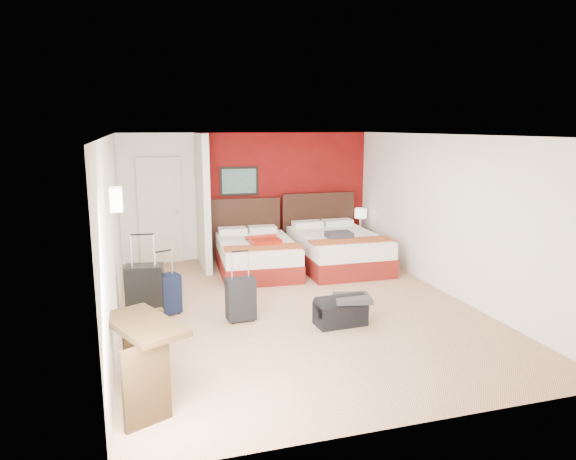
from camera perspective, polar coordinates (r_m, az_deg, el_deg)
name	(u,v)px	position (r m, az deg, el deg)	size (l,w,h in m)	color
ground	(296,307)	(7.77, 0.91, -8.42)	(6.50, 6.50, 0.00)	tan
room_walls	(187,212)	(8.54, -10.98, 1.90)	(5.02, 6.52, 2.50)	white
red_accent_panel	(284,194)	(10.71, -0.40, 3.95)	(3.50, 0.04, 2.50)	maroon
partition_wall	(203,202)	(9.76, -9.31, 3.08)	(0.12, 1.20, 2.50)	silver
entry_door	(160,211)	(10.31, -13.83, 2.07)	(0.82, 0.06, 2.05)	silver
bed_left	(257,256)	(9.51, -3.46, -2.91)	(1.34, 1.92, 0.58)	silver
bed_right	(338,251)	(9.88, 5.46, -2.25)	(1.47, 2.10, 0.63)	silver
red_suitcase_open	(263,240)	(9.37, -2.75, -1.05)	(0.51, 0.71, 0.09)	#A51C0E
jacket_bundle	(339,235)	(9.49, 5.62, -0.54)	(0.45, 0.36, 0.11)	#36363B
nightstand	(360,242)	(10.96, 7.89, -1.26)	(0.37, 0.37, 0.51)	black
table_lamp	(361,219)	(10.87, 7.96, 1.19)	(0.25, 0.25, 0.44)	silver
suitcase_black	(145,294)	(7.43, -15.39, -6.75)	(0.50, 0.31, 0.74)	black
suitcase_charcoal	(241,301)	(7.18, -5.20, -7.73)	(0.39, 0.24, 0.57)	black
suitcase_navy	(166,296)	(7.57, -13.28, -7.07)	(0.40, 0.24, 0.55)	black
duffel_bag	(340,312)	(7.09, 5.76, -8.98)	(0.67, 0.36, 0.34)	black
jacket_draped	(352,298)	(7.04, 7.08, -7.44)	(0.48, 0.40, 0.06)	#323337
desk	(145,362)	(5.30, -15.36, -13.79)	(0.49, 0.99, 0.82)	black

